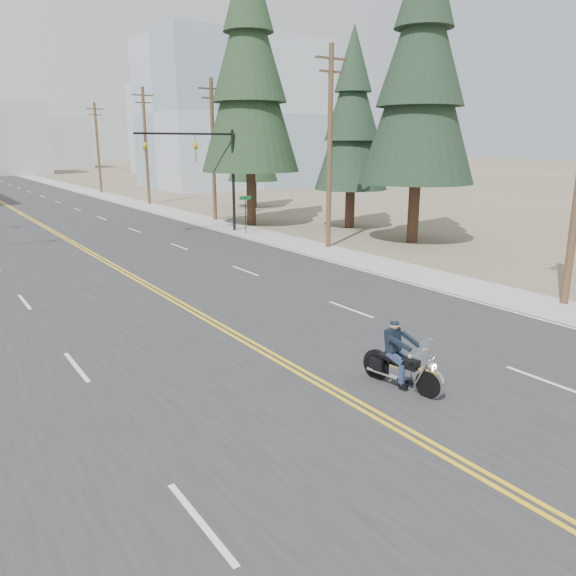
% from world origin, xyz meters
% --- Properties ---
extents(sidewalk_right, '(3.00, 200.00, 0.01)m').
position_xyz_m(sidewalk_right, '(11.50, 70.00, 0.01)').
color(sidewalk_right, '#A5A5A0').
rests_on(sidewalk_right, ground).
extents(traffic_mast_right, '(7.10, 0.26, 7.00)m').
position_xyz_m(traffic_mast_right, '(8.98, 32.00, 4.94)').
color(traffic_mast_right, black).
rests_on(traffic_mast_right, ground).
extents(street_sign, '(0.90, 0.06, 2.62)m').
position_xyz_m(street_sign, '(10.80, 30.00, 1.80)').
color(street_sign, black).
rests_on(street_sign, ground).
extents(utility_pole_b, '(2.20, 0.30, 11.50)m').
position_xyz_m(utility_pole_b, '(12.50, 23.00, 5.98)').
color(utility_pole_b, brown).
rests_on(utility_pole_b, ground).
extents(utility_pole_c, '(2.20, 0.30, 11.00)m').
position_xyz_m(utility_pole_c, '(12.50, 38.00, 5.73)').
color(utility_pole_c, brown).
rests_on(utility_pole_c, ground).
extents(utility_pole_d, '(2.20, 0.30, 11.50)m').
position_xyz_m(utility_pole_d, '(12.50, 53.00, 5.98)').
color(utility_pole_d, brown).
rests_on(utility_pole_d, ground).
extents(utility_pole_e, '(2.20, 0.30, 11.00)m').
position_xyz_m(utility_pole_e, '(12.50, 70.00, 5.73)').
color(utility_pole_e, brown).
rests_on(utility_pole_e, ground).
extents(glass_building, '(24.00, 16.00, 20.00)m').
position_xyz_m(glass_building, '(32.00, 70.00, 10.00)').
color(glass_building, '#9EB5CC').
rests_on(glass_building, ground).
extents(haze_bldg_c, '(16.00, 12.00, 18.00)m').
position_xyz_m(haze_bldg_c, '(40.00, 110.00, 9.00)').
color(haze_bldg_c, '#B7BCC6').
rests_on(haze_bldg_c, ground).
extents(haze_bldg_e, '(14.00, 14.00, 12.00)m').
position_xyz_m(haze_bldg_e, '(25.00, 150.00, 6.00)').
color(haze_bldg_e, '#B7BCC6').
rests_on(haze_bldg_e, ground).
extents(motorcyclist, '(1.33, 2.37, 1.75)m').
position_xyz_m(motorcyclist, '(1.58, 5.96, 0.87)').
color(motorcyclist, black).
rests_on(motorcyclist, ground).
extents(conifer_near, '(6.98, 6.98, 18.48)m').
position_xyz_m(conifer_near, '(18.03, 21.41, 10.61)').
color(conifer_near, '#382619').
rests_on(conifer_near, ground).
extents(conifer_mid, '(5.29, 5.29, 14.10)m').
position_xyz_m(conifer_mid, '(18.83, 28.52, 8.09)').
color(conifer_mid, '#382619').
rests_on(conifer_mid, ground).
extents(conifer_tall, '(7.27, 7.27, 20.20)m').
position_xyz_m(conifer_tall, '(13.51, 33.85, 11.60)').
color(conifer_tall, '#382619').
rests_on(conifer_tall, ground).
extents(conifer_far, '(4.80, 4.80, 12.86)m').
position_xyz_m(conifer_far, '(19.78, 44.20, 7.38)').
color(conifer_far, '#382619').
rests_on(conifer_far, ground).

